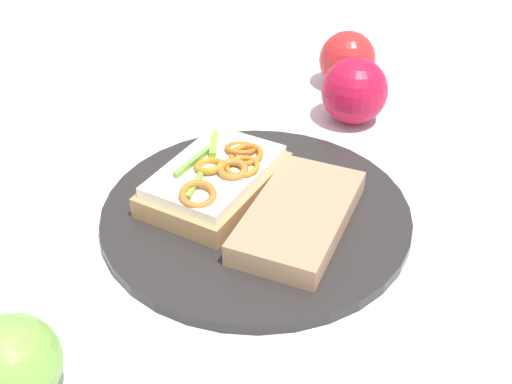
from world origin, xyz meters
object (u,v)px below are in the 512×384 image
at_px(plate, 256,213).
at_px(bread_slice_side, 301,214).
at_px(apple_1, 347,60).
at_px(sandwich, 215,180).
at_px(apple_0, 12,363).
at_px(apple_2, 354,91).

bearing_deg(plate, bread_slice_side, 93.60).
distance_m(bread_slice_side, apple_1, 0.33).
xyz_separation_m(sandwich, apple_0, (0.27, 0.02, 0.01)).
bearing_deg(bread_slice_side, plate, 83.55).
height_order(bread_slice_side, apple_2, apple_2).
relative_size(apple_1, apple_2, 0.94).
relative_size(plate, apple_1, 3.96).
distance_m(apple_0, apple_2, 0.50).
bearing_deg(sandwich, bread_slice_side, -90.23).
xyz_separation_m(apple_1, apple_2, (0.09, 0.05, 0.00)).
distance_m(sandwich, bread_slice_side, 0.10).
distance_m(plate, bread_slice_side, 0.05).
distance_m(apple_0, apple_1, 0.59).
height_order(plate, sandwich, sandwich).
bearing_deg(plate, apple_0, -6.36).
height_order(plate, apple_0, apple_0).
xyz_separation_m(bread_slice_side, apple_0, (0.27, -0.08, 0.01)).
relative_size(plate, bread_slice_side, 1.92).
xyz_separation_m(plate, bread_slice_side, (-0.00, 0.05, 0.02)).
bearing_deg(plate, apple_1, -169.65).
relative_size(bread_slice_side, apple_1, 2.07).
bearing_deg(apple_2, plate, 1.70).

